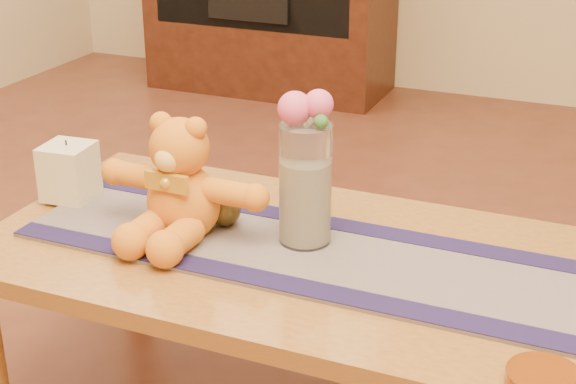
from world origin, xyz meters
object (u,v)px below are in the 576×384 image
at_px(pillar_candle, 69,171).
at_px(amber_dish, 544,380).
at_px(teddy_bear, 182,178).
at_px(glass_vase, 305,184).
at_px(bronze_ball, 224,210).

relative_size(pillar_candle, amber_dish, 1.08).
relative_size(teddy_bear, amber_dish, 3.06).
height_order(teddy_bear, glass_vase, glass_vase).
relative_size(glass_vase, bronze_ball, 3.53).
bearing_deg(pillar_candle, bronze_ball, 0.46).
bearing_deg(teddy_bear, bronze_ball, 44.90).
bearing_deg(glass_vase, amber_dish, -30.88).
bearing_deg(bronze_ball, teddy_bear, -136.42).
bearing_deg(pillar_candle, amber_dish, -15.73).
relative_size(teddy_bear, bronze_ball, 5.06).
distance_m(teddy_bear, amber_dish, 0.85).
distance_m(teddy_bear, pillar_candle, 0.35).
relative_size(teddy_bear, glass_vase, 1.43).
xyz_separation_m(pillar_candle, glass_vase, (0.60, 0.00, 0.06)).
height_order(teddy_bear, amber_dish, teddy_bear).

